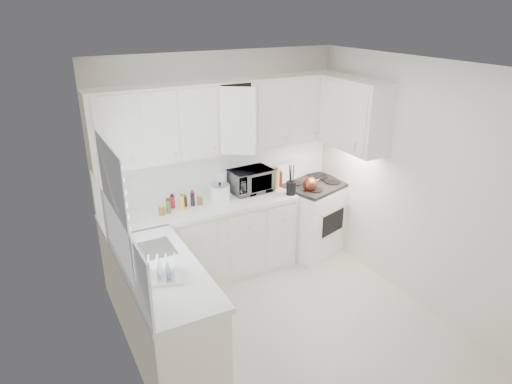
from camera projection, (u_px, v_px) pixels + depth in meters
floor at (288, 328)px, 4.67m from camera, size 3.20×3.20×0.00m
ceiling at (297, 66)px, 3.68m from camera, size 3.20×3.20×0.00m
wall_back at (221, 163)px, 5.48m from camera, size 3.00×0.00×3.00m
wall_front at (428, 307)px, 2.87m from camera, size 3.00×0.00×3.00m
wall_left at (127, 251)px, 3.52m from camera, size 0.00×3.20×3.20m
wall_right at (412, 184)px, 4.83m from camera, size 0.00×3.20×3.20m
window_blinds at (116, 205)px, 3.72m from camera, size 0.06×0.96×1.06m
lower_cabinets_back at (203, 244)px, 5.39m from camera, size 2.22×0.60×0.90m
lower_cabinets_left at (165, 316)px, 4.14m from camera, size 0.60×1.60×0.90m
countertop_back at (201, 207)px, 5.20m from camera, size 2.24×0.64×0.05m
countertop_left at (162, 270)px, 3.96m from camera, size 0.64×1.62×0.05m
backsplash_back at (221, 169)px, 5.50m from camera, size 2.98×0.02×0.55m
backsplash_left at (124, 248)px, 3.72m from camera, size 0.02×1.60×0.55m
upper_cabinets_back at (226, 151)px, 5.27m from camera, size 3.00×0.33×0.80m
upper_cabinets_right at (352, 149)px, 5.35m from camera, size 0.33×0.90×0.80m
sink at (149, 239)px, 4.19m from camera, size 0.42×0.38×0.30m
stove at (313, 208)px, 5.95m from camera, size 0.95×0.86×1.22m
tea_kettle at (310, 183)px, 5.58m from camera, size 0.28×0.26×0.21m
frying_pan at (318, 176)px, 6.02m from camera, size 0.32×0.46×0.04m
microwave at (251, 178)px, 5.52m from camera, size 0.52×0.31×0.34m
rice_cooker at (220, 192)px, 5.27m from camera, size 0.29×0.29×0.23m
paper_towel at (222, 183)px, 5.48m from camera, size 0.12×0.12×0.27m
utensil_crock at (291, 179)px, 5.42m from camera, size 0.16×0.16×0.39m
dish_rack at (160, 268)px, 3.76m from camera, size 0.42×0.37×0.20m
spice_left_0 at (158, 203)px, 5.07m from camera, size 0.06×0.06×0.13m
spice_left_1 at (167, 205)px, 5.03m from camera, size 0.06×0.06×0.13m
spice_left_2 at (171, 201)px, 5.14m from camera, size 0.06×0.06×0.13m
spice_left_3 at (180, 203)px, 5.10m from camera, size 0.06×0.06×0.13m
spice_left_4 at (184, 199)px, 5.20m from camera, size 0.06×0.06×0.13m
spice_left_5 at (193, 200)px, 5.16m from camera, size 0.06×0.06×0.13m
spice_left_6 at (196, 196)px, 5.27m from camera, size 0.06×0.06×0.13m
sauce_right_0 at (268, 179)px, 5.72m from camera, size 0.06×0.06×0.19m
sauce_right_1 at (275, 179)px, 5.69m from camera, size 0.06×0.06×0.19m
sauce_right_2 at (276, 177)px, 5.76m from camera, size 0.06×0.06×0.19m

